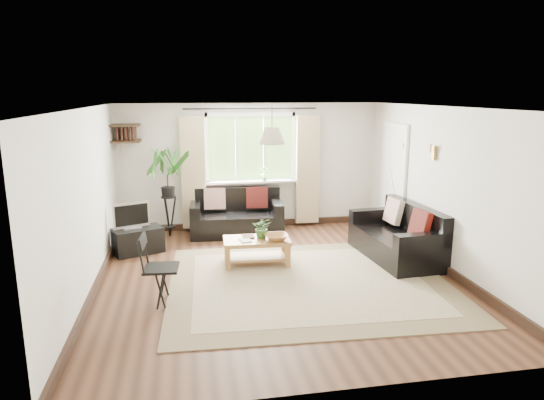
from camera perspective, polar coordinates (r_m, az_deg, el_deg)
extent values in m
plane|color=black|center=(7.04, 0.58, -9.08)|extent=(5.50, 5.50, 0.00)
plane|color=white|center=(6.55, 0.63, 10.85)|extent=(5.50, 5.50, 0.00)
cube|color=beige|center=(9.36, -2.54, 3.98)|extent=(5.00, 0.02, 2.40)
cube|color=beige|center=(4.12, 7.81, -7.37)|extent=(5.00, 0.02, 2.40)
cube|color=beige|center=(6.70, -20.90, -0.30)|extent=(0.02, 5.50, 2.40)
cube|color=beige|center=(7.56, 19.57, 1.19)|extent=(0.02, 5.50, 2.40)
cube|color=beige|center=(6.87, 4.36, -9.57)|extent=(3.98, 3.45, 0.02)
cube|color=silver|center=(9.07, 14.06, 2.05)|extent=(0.06, 0.96, 2.06)
imported|color=#315A24|center=(7.42, -1.16, -3.27)|extent=(0.33, 0.30, 0.32)
imported|color=#915F32|center=(7.34, 0.52, -4.39)|extent=(0.36, 0.36, 0.09)
imported|color=silver|center=(7.30, -3.76, -4.80)|extent=(0.19, 0.24, 0.02)
imported|color=#512B20|center=(7.49, -3.44, -4.32)|extent=(0.18, 0.23, 0.02)
cube|color=black|center=(8.31, -15.49, -4.61)|extent=(0.88, 0.70, 0.42)
imported|color=#2D6023|center=(9.30, -0.91, 3.09)|extent=(0.14, 0.10, 0.27)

